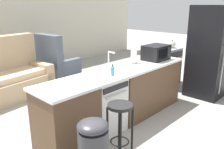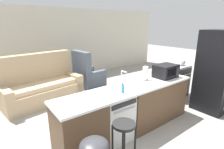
% 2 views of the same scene
% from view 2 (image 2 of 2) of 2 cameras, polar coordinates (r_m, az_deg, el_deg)
% --- Properties ---
extents(ground_plane, '(24.00, 24.00, 0.00)m').
position_cam_2_polar(ground_plane, '(3.59, 3.79, -18.21)').
color(ground_plane, gray).
extents(wall_back, '(10.00, 0.06, 2.60)m').
position_cam_2_polar(wall_back, '(6.84, -17.84, 9.35)').
color(wall_back, beige).
rests_on(wall_back, ground_plane).
extents(kitchen_counter, '(2.94, 0.66, 0.90)m').
position_cam_2_polar(kitchen_counter, '(3.51, 6.93, -11.13)').
color(kitchen_counter, brown).
rests_on(kitchen_counter, ground_plane).
extents(dishwasher, '(0.58, 0.61, 0.84)m').
position_cam_2_polar(dishwasher, '(3.23, 0.48, -13.61)').
color(dishwasher, silver).
rests_on(dishwasher, ground_plane).
extents(stove_range, '(0.76, 0.68, 0.90)m').
position_cam_2_polar(stove_range, '(5.36, 19.29, -1.82)').
color(stove_range, black).
rests_on(stove_range, ground_plane).
extents(refrigerator, '(0.72, 0.73, 1.90)m').
position_cam_2_polar(refrigerator, '(4.75, 30.82, 0.79)').
color(refrigerator, black).
rests_on(refrigerator, ground_plane).
extents(microwave, '(0.50, 0.37, 0.28)m').
position_cam_2_polar(microwave, '(3.97, 17.15, 1.10)').
color(microwave, black).
rests_on(microwave, kitchen_counter).
extents(sink_faucet, '(0.07, 0.18, 0.30)m').
position_cam_2_polar(sink_faucet, '(3.27, 3.28, -1.54)').
color(sink_faucet, silver).
rests_on(sink_faucet, kitchen_counter).
extents(paper_towel_roll, '(0.14, 0.14, 0.28)m').
position_cam_2_polar(paper_towel_roll, '(3.68, 10.82, 0.34)').
color(paper_towel_roll, '#4C4C51').
rests_on(paper_towel_roll, kitchen_counter).
extents(soap_bottle, '(0.06, 0.06, 0.18)m').
position_cam_2_polar(soap_bottle, '(2.95, 3.57, -4.71)').
color(soap_bottle, '#338CCC').
rests_on(soap_bottle, kitchen_counter).
extents(kettle, '(0.21, 0.17, 0.19)m').
position_cam_2_polar(kettle, '(5.30, 21.97, 3.71)').
color(kettle, silver).
rests_on(kettle, stove_range).
extents(bar_stool, '(0.32, 0.32, 0.74)m').
position_cam_2_polar(bar_stool, '(2.56, 3.88, -19.49)').
color(bar_stool, black).
rests_on(bar_stool, ground_plane).
extents(couch, '(2.11, 1.17, 1.27)m').
position_cam_2_polar(couch, '(5.11, -22.17, -3.69)').
color(couch, tan).
rests_on(couch, ground_plane).
extents(armchair, '(0.88, 0.92, 1.20)m').
position_cam_2_polar(armchair, '(5.91, -8.15, -0.45)').
color(armchair, '#515B6B').
rests_on(armchair, ground_plane).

